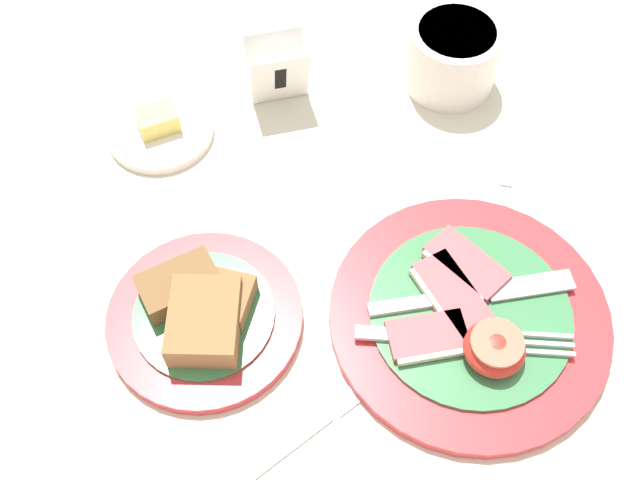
# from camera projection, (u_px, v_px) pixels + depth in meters

# --- Properties ---
(ground_plane) EXTENTS (3.00, 3.00, 0.00)m
(ground_plane) POSITION_uv_depth(u_px,v_px,m) (354.00, 342.00, 0.65)
(ground_plane) COLOR beige
(breakfast_plate) EXTENTS (0.25, 0.25, 0.04)m
(breakfast_plate) POSITION_uv_depth(u_px,v_px,m) (471.00, 322.00, 0.65)
(breakfast_plate) COLOR red
(breakfast_plate) RESTS_ON ground_plane
(bread_plate) EXTENTS (0.17, 0.17, 0.05)m
(bread_plate) POSITION_uv_depth(u_px,v_px,m) (203.00, 313.00, 0.65)
(bread_plate) COLOR red
(bread_plate) RESTS_ON ground_plane
(sugar_cup) EXTENTS (0.10, 0.10, 0.07)m
(sugar_cup) POSITION_uv_depth(u_px,v_px,m) (453.00, 55.00, 0.78)
(sugar_cup) COLOR white
(sugar_cup) RESTS_ON ground_plane
(butter_dish) EXTENTS (0.11, 0.11, 0.03)m
(butter_dish) POSITION_uv_depth(u_px,v_px,m) (160.00, 128.00, 0.77)
(butter_dish) COLOR silver
(butter_dish) RESTS_ON ground_plane
(number_card) EXTENTS (0.06, 0.05, 0.07)m
(number_card) POSITION_uv_depth(u_px,v_px,m) (278.00, 72.00, 0.77)
(number_card) COLOR white
(number_card) RESTS_ON ground_plane
(teaspoon_by_saucer) EXTENTS (0.10, 0.18, 0.01)m
(teaspoon_by_saucer) POSITION_uv_depth(u_px,v_px,m) (503.00, 202.00, 0.72)
(teaspoon_by_saucer) COLOR silver
(teaspoon_by_saucer) RESTS_ON ground_plane
(fork_on_cloth) EXTENTS (0.17, 0.10, 0.01)m
(fork_on_cloth) POSITION_uv_depth(u_px,v_px,m) (312.00, 426.00, 0.61)
(fork_on_cloth) COLOR silver
(fork_on_cloth) RESTS_ON ground_plane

